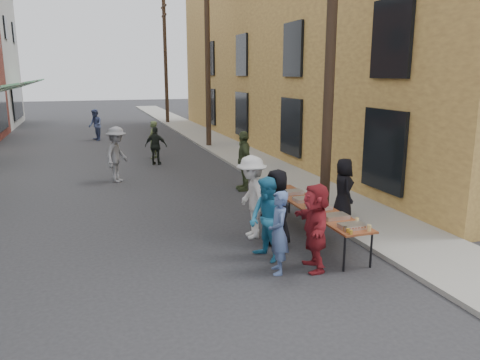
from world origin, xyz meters
TOP-DOWN VIEW (x-y plane):
  - ground at (0.00, 0.00)m, footprint 120.00×120.00m
  - sidewalk at (5.00, 15.00)m, footprint 2.20×60.00m
  - building_ochre at (11.10, 14.00)m, footprint 10.00×28.00m
  - utility_pole_near at (4.30, 3.00)m, footprint 0.26×0.26m
  - utility_pole_mid at (4.30, 15.00)m, footprint 0.26×0.26m
  - utility_pole_far at (4.30, 27.00)m, footprint 0.26×0.26m
  - serving_table at (3.14, 1.42)m, footprint 0.70×4.00m
  - catering_tray_sausage at (3.14, -0.23)m, footprint 0.50×0.33m
  - catering_tray_foil_b at (3.14, 0.42)m, footprint 0.50×0.33m
  - catering_tray_buns at (3.14, 1.12)m, footprint 0.50×0.33m
  - catering_tray_foil_d at (3.14, 1.82)m, footprint 0.50×0.33m
  - catering_tray_buns_end at (3.14, 2.52)m, footprint 0.50×0.33m
  - condiment_jar_a at (2.92, -0.53)m, footprint 0.07×0.07m
  - condiment_jar_b at (2.92, -0.43)m, footprint 0.07×0.07m
  - condiment_jar_c at (2.92, -0.33)m, footprint 0.07×0.07m
  - cup_stack at (3.34, -0.48)m, footprint 0.08×0.08m
  - guest_front_a at (2.19, 1.24)m, footprint 0.74×0.93m
  - guest_front_b at (1.66, -0.11)m, footprint 0.49×0.64m
  - guest_front_c at (1.69, 0.52)m, footprint 0.82×0.95m
  - guest_front_d at (1.85, 1.88)m, footprint 0.80×1.27m
  - guest_front_e at (3.10, 6.07)m, footprint 0.58×1.15m
  - guest_queue_back at (2.37, -0.17)m, footprint 0.83×1.62m
  - server at (4.35, 2.16)m, footprint 0.61×0.82m
  - passerby_left at (-0.61, 8.52)m, footprint 1.21×1.41m
  - passerby_mid at (1.10, 11.18)m, footprint 0.97×0.70m
  - passerby_right at (1.20, 12.63)m, footprint 0.61×0.71m
  - passerby_far at (-1.01, 19.26)m, footprint 0.83×0.97m

SIDE VIEW (x-z plane):
  - ground at x=0.00m, z-range 0.00..0.00m
  - sidewalk at x=5.00m, z-range 0.00..0.10m
  - serving_table at x=3.14m, z-range 0.34..1.09m
  - passerby_mid at x=1.10m, z-range 0.00..1.54m
  - guest_front_b at x=1.66m, z-range 0.00..1.56m
  - catering_tray_sausage at x=3.14m, z-range 0.75..0.83m
  - catering_tray_foil_b at x=3.14m, z-range 0.75..0.83m
  - catering_tray_buns at x=3.14m, z-range 0.75..0.83m
  - catering_tray_foil_d at x=3.14m, z-range 0.75..0.83m
  - catering_tray_buns_end at x=3.14m, z-range 0.75..0.83m
  - condiment_jar_a at x=2.92m, z-range 0.75..0.83m
  - condiment_jar_b at x=2.92m, z-range 0.75..0.83m
  - condiment_jar_c at x=2.92m, z-range 0.75..0.83m
  - cup_stack at x=3.34m, z-range 0.75..0.87m
  - passerby_right at x=1.20m, z-range 0.00..1.64m
  - guest_queue_back at x=2.37m, z-range 0.00..1.67m
  - guest_front_a at x=2.19m, z-range 0.00..1.67m
  - guest_front_c at x=1.69m, z-range 0.00..1.68m
  - passerby_far at x=-1.01m, z-range 0.00..1.71m
  - server at x=4.35m, z-range 0.10..1.62m
  - guest_front_d at x=1.85m, z-range 0.00..1.87m
  - guest_front_e at x=3.10m, z-range 0.00..1.88m
  - passerby_left at x=-0.61m, z-range 0.00..1.89m
  - utility_pole_near at x=4.30m, z-range 0.00..9.00m
  - utility_pole_mid at x=4.30m, z-range 0.00..9.00m
  - utility_pole_far at x=4.30m, z-range 0.00..9.00m
  - building_ochre at x=11.10m, z-range 0.00..10.00m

